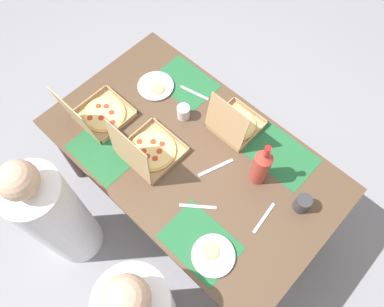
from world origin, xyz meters
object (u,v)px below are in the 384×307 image
Objects in this scene: pizza_box_edge_far at (148,151)px; pizza_box_corner_left at (98,115)px; pizza_box_center at (234,124)px; plate_far_right at (213,255)px; plate_near_right at (156,86)px; soda_bottle at (261,166)px; cup_red at (183,112)px; diner_right_seat at (56,217)px; cup_dark at (302,204)px.

pizza_box_corner_left is (0.37, 0.03, -0.00)m from pizza_box_edge_far.
plate_far_right is at bearing 122.70° from pizza_box_center.
pizza_box_corner_left is 1.46× the size of plate_near_right.
plate_far_right is 0.65× the size of soda_bottle.
cup_red is (0.55, -0.01, -0.09)m from soda_bottle.
soda_bottle is at bearing 177.17° from plate_near_right.
diner_right_seat is (0.42, 1.01, -0.28)m from pizza_box_center.
soda_bottle reaches higher than pizza_box_center.
plate_near_right is at bearing -2.83° from soda_bottle.
plate_near_right is 0.95m from diner_right_seat.
plate_far_right is at bearing 165.38° from pizza_box_edge_far.
pizza_box_edge_far reaches higher than cup_dark.
cup_dark is at bearing -108.02° from plate_far_right.
plate_near_right is at bearing -1.14° from cup_dark.
cup_red is at bearing 172.71° from plate_near_right.
pizza_box_center is 0.33m from soda_bottle.
soda_bottle is 0.29× the size of diner_right_seat.
diner_right_seat reaches higher than pizza_box_edge_far.
plate_far_right is at bearing 172.58° from pizza_box_corner_left.
plate_near_right is 0.67× the size of soda_bottle.
plate_near_right is 1.05m from plate_far_right.
pizza_box_corner_left is 3.70× the size of cup_red.
diner_right_seat reaches higher than cup_dark.
plate_near_right is at bearing -28.96° from plate_far_right.
cup_dark is at bearing 178.86° from plate_near_right.
pizza_box_center is at bearing -116.41° from pizza_box_edge_far.
pizza_box_center is 0.90× the size of pizza_box_corner_left.
cup_dark is at bearing 167.28° from pizza_box_center.
pizza_box_corner_left is at bearing 38.95° from pizza_box_center.
pizza_box_center is 0.25× the size of diner_right_seat.
pizza_box_corner_left is 1.20m from cup_dark.
plate_near_right is at bearing -100.55° from pizza_box_corner_left.
pizza_box_corner_left reaches higher than plate_far_right.
soda_bottle is (-0.51, -0.31, 0.08)m from pizza_box_edge_far.
cup_red is at bearing -83.18° from pizza_box_edge_far.
plate_far_right is 0.51m from cup_dark.
plate_far_right is 0.19× the size of diner_right_seat.
diner_right_seat is at bearing 79.54° from cup_red.
diner_right_seat is (0.97, 0.89, -0.28)m from cup_dark.
cup_dark is (-0.26, -0.02, -0.08)m from soda_bottle.
diner_right_seat is at bearing 96.38° from plate_near_right.
pizza_box_corner_left is 0.98× the size of soda_bottle.
pizza_box_edge_far is at bearing 22.84° from cup_dark.
plate_far_right is 0.49m from soda_bottle.
cup_dark is at bearing -157.16° from pizza_box_edge_far.
pizza_box_edge_far is 1.56× the size of plate_far_right.
pizza_box_center is 2.78× the size of cup_dark.
plate_near_right is 0.19× the size of diner_right_seat.
pizza_box_corner_left is 1.51× the size of plate_far_right.
cup_red reaches higher than plate_far_right.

